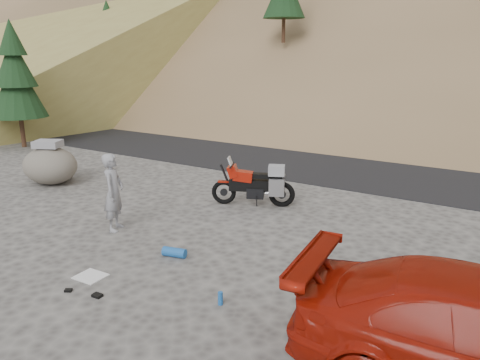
% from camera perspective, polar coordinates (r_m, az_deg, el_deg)
% --- Properties ---
extents(ground, '(140.00, 140.00, 0.00)m').
position_cam_1_polar(ground, '(10.24, -11.22, -6.69)').
color(ground, '#484543').
rests_on(ground, ground).
extents(road, '(120.00, 7.00, 0.05)m').
position_cam_1_polar(road, '(17.58, 9.18, 2.72)').
color(road, black).
rests_on(road, ground).
extents(conifer_verge, '(2.20, 2.20, 5.04)m').
position_cam_1_polar(conifer_verge, '(20.97, -25.69, 11.44)').
color(conifer_verge, '#332012').
rests_on(conifer_verge, ground).
extents(motorcycle, '(1.99, 1.12, 1.27)m').
position_cam_1_polar(motorcycle, '(11.83, 2.07, -0.60)').
color(motorcycle, black).
rests_on(motorcycle, ground).
extents(man, '(0.63, 0.74, 1.71)m').
position_cam_1_polar(man, '(10.76, -14.82, -5.82)').
color(man, gray).
rests_on(man, ground).
extents(boulder, '(2.00, 1.82, 1.28)m').
position_cam_1_polar(boulder, '(14.90, -22.14, 1.70)').
color(boulder, '#625D54').
rests_on(boulder, ground).
extents(small_rock, '(0.84, 0.80, 0.40)m').
position_cam_1_polar(small_rock, '(15.37, -20.76, 0.84)').
color(small_rock, '#625D54').
rests_on(small_rock, ground).
extents(gear_white_cloth, '(0.51, 0.45, 0.02)m').
position_cam_1_polar(gear_white_cloth, '(8.74, -17.76, -11.12)').
color(gear_white_cloth, white).
rests_on(gear_white_cloth, ground).
extents(gear_blue_mat, '(0.49, 0.28, 0.18)m').
position_cam_1_polar(gear_blue_mat, '(9.13, -8.01, -8.72)').
color(gear_blue_mat, '#1C5AA9').
rests_on(gear_blue_mat, ground).
extents(gear_bottle, '(0.10, 0.10, 0.21)m').
position_cam_1_polar(gear_bottle, '(7.48, -2.41, -14.22)').
color(gear_bottle, '#1C5AA9').
rests_on(gear_bottle, ground).
extents(gear_glove_a, '(0.17, 0.12, 0.05)m').
position_cam_1_polar(gear_glove_a, '(8.06, -17.01, -13.31)').
color(gear_glove_a, black).
rests_on(gear_glove_a, ground).
extents(gear_glove_b, '(0.14, 0.13, 0.04)m').
position_cam_1_polar(gear_glove_b, '(8.37, -20.20, -12.51)').
color(gear_glove_b, black).
rests_on(gear_glove_b, ground).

